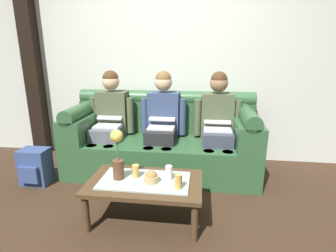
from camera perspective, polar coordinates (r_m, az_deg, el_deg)
The scene contains 14 objects.
ground_plane at distance 2.40m, azimuth -5.54°, elevation -20.92°, with size 14.00×14.00×0.00m, color #382619.
back_wall_patterned at distance 3.61m, azimuth 0.02°, elevation 15.95°, with size 6.00×0.12×2.90m, color silver.
timber_pillar at distance 4.17m, azimuth -27.51°, elevation 14.22°, with size 0.20×0.20×2.90m, color black.
couch at distance 3.26m, azimuth -1.18°, elevation -3.33°, with size 2.24×0.88×0.96m.
person_left at distance 3.33m, azimuth -12.43°, elevation 1.88°, with size 0.56×0.67×1.22m.
person_middle at distance 3.17m, azimuth -1.22°, elevation 1.57°, with size 0.56×0.67×1.22m.
person_right at distance 3.15m, azimuth 10.67°, elevation 1.17°, with size 0.56×0.67×1.22m.
coffee_table at distance 2.34m, azimuth -5.03°, elevation -12.67°, with size 0.98×0.58×0.37m.
flower_vase at distance 2.28m, azimuth -10.85°, elevation -6.23°, with size 0.10×0.10×0.44m.
snack_bowl at distance 2.26m, azimuth -3.64°, elevation -11.06°, with size 0.13×0.13×0.10m.
cup_near_left at distance 2.29m, azimuth 0.18°, elevation -10.05°, with size 0.06×0.06×0.12m, color white.
cup_near_right at distance 2.15m, azimuth 2.25°, elevation -11.89°, with size 0.06×0.06×0.12m, color gold.
cup_far_center at distance 2.35m, azimuth -7.01°, elevation -9.66°, with size 0.06×0.06×0.11m, color gold.
backpack_left at distance 3.31m, azimuth -26.82°, elevation -7.93°, with size 0.30×0.26×0.41m.
Camera 1 is at (0.46, -1.88, 1.43)m, focal length 28.14 mm.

